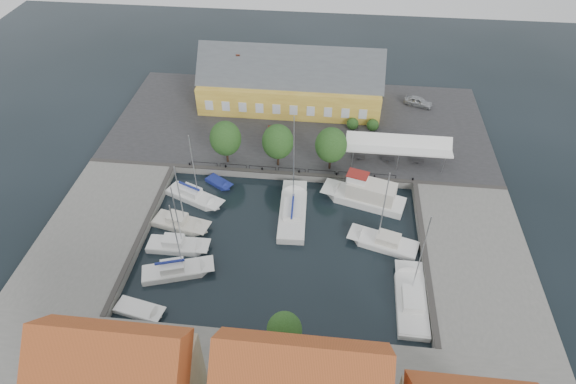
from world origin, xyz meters
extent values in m
plane|color=black|center=(0.00, 0.00, 0.00)|extent=(140.00, 140.00, 0.00)
cube|color=#2D2D30|center=(0.00, 23.00, 0.50)|extent=(56.00, 26.00, 1.00)
cube|color=slate|center=(-22.00, -2.00, 0.50)|extent=(12.00, 24.00, 1.00)
cube|color=slate|center=(22.00, -2.00, 0.50)|extent=(12.00, 24.00, 1.00)
cube|color=#383533|center=(0.00, 10.30, 1.06)|extent=(56.00, 0.60, 0.12)
cube|color=#383533|center=(-16.30, -2.00, 1.06)|extent=(0.60, 24.00, 0.12)
cube|color=#383533|center=(16.30, -2.00, 1.06)|extent=(0.60, 24.00, 0.12)
cylinder|color=black|center=(-14.00, 10.60, 1.20)|extent=(0.24, 0.24, 0.40)
cylinder|color=black|center=(-9.00, 10.60, 1.20)|extent=(0.24, 0.24, 0.40)
cylinder|color=black|center=(-4.00, 10.60, 1.20)|extent=(0.24, 0.24, 0.40)
cylinder|color=black|center=(1.00, 10.60, 1.20)|extent=(0.24, 0.24, 0.40)
cylinder|color=black|center=(6.00, 10.60, 1.20)|extent=(0.24, 0.24, 0.40)
cylinder|color=black|center=(11.00, 10.60, 1.20)|extent=(0.24, 0.24, 0.40)
cylinder|color=black|center=(16.00, 10.60, 1.20)|extent=(0.24, 0.24, 0.40)
cube|color=gold|center=(-2.00, 28.00, 3.25)|extent=(28.00, 10.00, 4.50)
cube|color=#474C51|center=(-2.00, 28.00, 6.75)|extent=(28.56, 7.60, 7.60)
cube|color=gold|center=(-12.00, 34.00, 2.75)|extent=(6.00, 6.00, 3.50)
cube|color=brown|center=(-10.00, 28.00, 8.60)|extent=(0.60, 0.60, 1.20)
cube|color=white|center=(14.00, 14.50, 3.70)|extent=(14.00, 4.00, 0.25)
cylinder|color=silver|center=(8.00, 12.70, 2.35)|extent=(0.10, 0.10, 2.70)
cylinder|color=silver|center=(8.00, 16.30, 2.35)|extent=(0.10, 0.10, 2.70)
cylinder|color=silver|center=(14.00, 12.70, 2.35)|extent=(0.10, 0.10, 2.70)
cylinder|color=silver|center=(14.00, 16.30, 2.35)|extent=(0.10, 0.10, 2.70)
cylinder|color=silver|center=(20.00, 12.70, 2.35)|extent=(0.10, 0.10, 2.70)
cylinder|color=silver|center=(20.00, 16.30, 2.35)|extent=(0.10, 0.10, 2.70)
cylinder|color=black|center=(-9.00, 12.00, 2.05)|extent=(0.30, 0.30, 2.10)
ellipsoid|color=#214518|center=(-9.00, 12.00, 4.88)|extent=(4.20, 4.20, 4.83)
cylinder|color=black|center=(-2.00, 12.00, 2.05)|extent=(0.30, 0.30, 2.10)
ellipsoid|color=#214518|center=(-2.00, 12.00, 4.88)|extent=(4.20, 4.20, 4.83)
cylinder|color=black|center=(5.00, 12.00, 2.05)|extent=(0.30, 0.30, 2.10)
ellipsoid|color=#214518|center=(5.00, 12.00, 4.88)|extent=(4.20, 4.20, 4.83)
imported|color=#ACB0B4|center=(18.43, 29.70, 1.76)|extent=(4.78, 3.24, 1.51)
imported|color=maroon|center=(-3.21, 17.83, 1.76)|extent=(2.68, 4.84, 1.51)
cube|color=white|center=(0.90, 2.74, 0.15)|extent=(3.57, 8.71, 1.50)
cube|color=white|center=(0.86, 3.82, 0.94)|extent=(3.51, 10.42, 0.08)
cube|color=white|center=(0.89, 2.96, 1.40)|extent=(2.33, 3.52, 0.90)
cylinder|color=silver|center=(0.83, 4.46, 7.34)|extent=(0.12, 0.12, 12.88)
cube|color=navy|center=(0.90, 2.74, 2.15)|extent=(0.40, 4.30, 0.22)
cube|color=white|center=(10.42, 6.68, 0.10)|extent=(9.18, 5.46, 1.80)
cube|color=white|center=(9.38, 6.98, 1.04)|extent=(10.81, 5.80, 0.08)
cube|color=silver|center=(10.42, 6.68, 2.10)|extent=(6.45, 4.26, 2.20)
cube|color=white|center=(8.55, 7.21, 3.50)|extent=(2.77, 2.36, 1.20)
cube|color=maroon|center=(8.55, 7.21, 4.15)|extent=(3.00, 2.51, 0.10)
cube|color=white|center=(12.45, -0.54, 0.05)|extent=(7.09, 4.49, 1.30)
cube|color=white|center=(11.67, -0.30, 0.74)|extent=(8.32, 4.76, 0.08)
cube|color=silver|center=(12.30, -0.49, 1.20)|extent=(3.05, 2.53, 0.90)
cylinder|color=silver|center=(11.19, -0.16, 5.64)|extent=(0.12, 0.12, 9.87)
cube|color=white|center=(14.37, -8.87, 0.05)|extent=(3.20, 7.86, 1.30)
cube|color=white|center=(14.38, -7.89, 0.74)|extent=(3.10, 9.42, 0.08)
cube|color=white|center=(14.37, -8.67, 1.20)|extent=(2.15, 3.15, 0.90)
cylinder|color=silver|center=(14.39, -7.30, 6.16)|extent=(0.12, 0.12, 10.92)
cube|color=white|center=(-12.55, 5.26, 0.05)|extent=(6.90, 4.75, 1.30)
cube|color=white|center=(-11.80, 4.94, 0.74)|extent=(8.06, 5.19, 0.08)
cube|color=white|center=(-12.40, 5.20, 1.20)|extent=(3.02, 2.50, 0.90)
cylinder|color=silver|center=(-11.36, 4.74, 5.44)|extent=(0.12, 0.12, 9.49)
cube|color=navy|center=(-12.55, 5.26, 1.95)|extent=(3.07, 1.50, 0.22)
cube|color=silver|center=(-12.92, 0.25, 0.05)|extent=(6.14, 3.69, 1.30)
cube|color=silver|center=(-12.22, 0.09, 0.74)|extent=(7.24, 3.84, 0.08)
cube|color=silver|center=(-12.78, 0.21, 1.20)|extent=(2.61, 2.15, 0.90)
cylinder|color=silver|center=(-11.80, -0.01, 5.00)|extent=(0.12, 0.12, 8.60)
cube|color=white|center=(-12.32, -3.43, 0.05)|extent=(5.86, 2.41, 1.30)
cube|color=white|center=(-11.59, -3.42, 0.74)|extent=(7.03, 2.32, 0.08)
cube|color=white|center=(-12.17, -3.43, 1.20)|extent=(2.35, 1.63, 0.90)
cylinder|color=silver|center=(-11.15, -3.42, 5.04)|extent=(0.12, 0.12, 8.69)
cube|color=white|center=(-11.38, -7.18, 0.05)|extent=(6.78, 4.21, 1.30)
cube|color=white|center=(-10.62, -6.94, 0.74)|extent=(7.97, 4.49, 0.08)
cube|color=white|center=(-11.22, -7.13, 1.20)|extent=(2.92, 2.33, 0.90)
cylinder|color=silver|center=(-10.16, -6.80, 5.37)|extent=(0.12, 0.12, 9.34)
cube|color=navy|center=(-11.38, -7.18, 1.95)|extent=(3.10, 1.15, 0.22)
cube|color=white|center=(-13.68, -12.23, 0.05)|extent=(4.51, 2.78, 0.90)
cube|color=white|center=(-13.17, -12.34, 0.54)|extent=(5.31, 2.87, 0.08)
cube|color=navy|center=(-9.78, 8.48, 0.05)|extent=(3.52, 3.04, 0.80)
cube|color=navy|center=(-9.44, 8.26, 0.49)|extent=(4.01, 3.33, 0.08)
cube|color=#B44F26|center=(-10.00, -23.00, 9.25)|extent=(11.33, 6.50, 6.50)
cube|color=brown|center=(-12.75, -23.00, 10.90)|extent=(0.70, 0.70, 1.00)
cube|color=brown|center=(-7.80, -23.00, 10.80)|extent=(0.60, 0.60, 0.80)
cube|color=#B44F26|center=(4.00, -23.00, 9.75)|extent=(12.36, 6.50, 6.50)
cube|color=brown|center=(1.00, -23.00, 11.40)|extent=(0.70, 0.70, 1.00)
cube|color=brown|center=(6.40, -23.00, 11.30)|extent=(0.60, 0.60, 0.80)
camera|label=1|loc=(4.90, -39.30, 41.73)|focal=30.00mm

